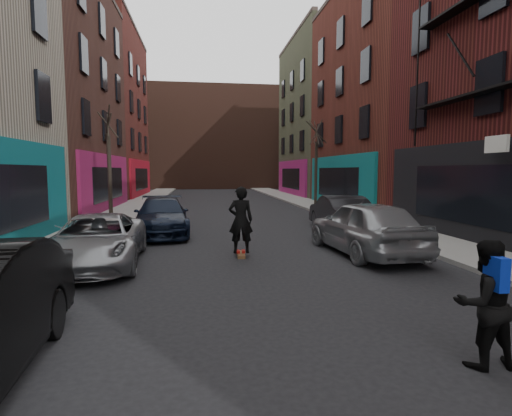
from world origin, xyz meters
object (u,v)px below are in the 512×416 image
object	(u,v)px
parked_right_far	(365,227)
pedestrian	(484,303)
tree_left_far	(109,153)
parked_right_end	(339,213)
tree_right_far	(316,156)
skateboard	(241,254)
parked_left_far	(97,240)
parked_left_end	(162,216)
skateboarder	(241,220)

from	to	relation	value
parked_right_far	pedestrian	bearing A→B (deg)	74.69
tree_left_far	parked_right_end	size ratio (longest dim) A/B	1.43
parked_right_far	tree_right_far	bearing A→B (deg)	-105.50
parked_right_far	skateboard	xyz separation A→B (m)	(-3.74, 0.19, -0.78)
tree_left_far	parked_right_far	size ratio (longest dim) A/B	1.33
tree_right_far	skateboard	size ratio (longest dim) A/B	8.50
skateboard	parked_right_far	bearing A→B (deg)	-0.58
parked_left_far	parked_right_far	xyz separation A→B (m)	(7.64, 0.40, 0.16)
parked_left_end	skateboarder	world-z (taller)	skateboarder
tree_left_far	parked_left_end	size ratio (longest dim) A/B	1.30
tree_left_far	skateboarder	world-z (taller)	tree_left_far
parked_left_end	parked_right_far	size ratio (longest dim) A/B	1.02
parked_right_end	skateboarder	bearing A→B (deg)	46.52
parked_right_end	skateboarder	size ratio (longest dim) A/B	2.32
skateboard	skateboarder	bearing A→B (deg)	0.00
parked_left_end	skateboard	distance (m)	5.23
parked_left_end	parked_right_far	distance (m)	7.92
tree_left_far	skateboard	xyz separation A→B (m)	(5.66, -9.28, -3.33)
skateboard	skateboarder	xyz separation A→B (m)	(0.00, 0.00, 1.03)
parked_left_end	parked_right_end	size ratio (longest dim) A/B	1.10
tree_left_far	parked_left_far	size ratio (longest dim) A/B	1.33
parked_left_far	pedestrian	distance (m)	9.03
tree_right_far	pedestrian	world-z (taller)	tree_right_far
skateboard	parked_left_far	bearing A→B (deg)	-168.97
parked_left_end	skateboard	xyz separation A→B (m)	(2.69, -4.43, -0.67)
parked_left_end	skateboarder	xyz separation A→B (m)	(2.69, -4.43, 0.35)
parked_left_end	skateboarder	distance (m)	5.20
parked_right_end	pedestrian	world-z (taller)	pedestrian
parked_left_far	parked_left_end	bearing A→B (deg)	72.89
skateboarder	parked_left_end	bearing A→B (deg)	-56.38
pedestrian	parked_right_far	bearing A→B (deg)	-100.38
parked_left_far	parked_left_end	xyz separation A→B (m)	(1.21, 5.03, 0.05)
tree_right_far	parked_right_end	size ratio (longest dim) A/B	1.50
parked_right_far	parked_left_end	bearing A→B (deg)	-40.27
parked_right_end	parked_left_far	bearing A→B (deg)	33.14
tree_left_far	parked_right_far	distance (m)	13.58
parked_left_far	parked_right_end	size ratio (longest dim) A/B	1.07
parked_right_far	parked_right_end	bearing A→B (deg)	-104.99
tree_right_far	parked_right_end	distance (m)	11.40
parked_left_end	parked_right_far	world-z (taller)	parked_right_far
tree_left_far	parked_right_far	world-z (taller)	tree_left_far
parked_left_far	skateboarder	xyz separation A→B (m)	(3.90, 0.59, 0.40)
tree_left_far	parked_left_far	xyz separation A→B (m)	(1.76, -9.87, -2.70)
tree_right_far	skateboard	bearing A→B (deg)	-113.79
parked_right_far	skateboarder	size ratio (longest dim) A/B	2.50
parked_right_end	skateboard	distance (m)	6.42
parked_right_far	parked_left_far	bearing A→B (deg)	-1.51
skateboard	parked_right_end	bearing A→B (deg)	46.38
tree_left_far	pedestrian	xyz separation A→B (m)	(8.10, -16.30, -2.54)
parked_left_end	pedestrian	size ratio (longest dim) A/B	3.01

